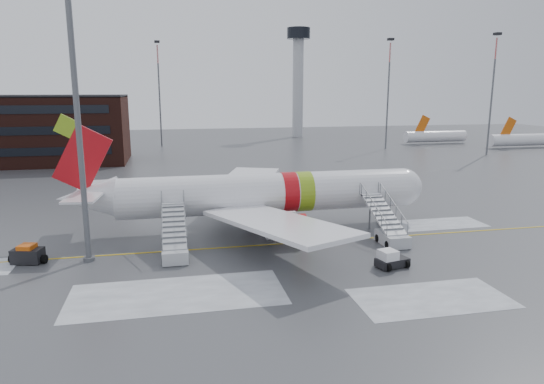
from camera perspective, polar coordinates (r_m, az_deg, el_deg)
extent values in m
plane|color=#494C4F|center=(42.87, -3.22, -5.97)|extent=(260.00, 260.00, 0.00)
cylinder|color=white|center=(46.37, -0.51, -0.11)|extent=(28.00, 3.80, 3.80)
sphere|color=white|center=(50.96, 15.11, 0.57)|extent=(3.80, 3.80, 3.80)
cube|color=black|center=(51.35, 16.18, 1.17)|extent=(1.09, 1.60, 0.97)
cone|color=white|center=(46.05, -20.94, -0.67)|extent=(5.20, 3.72, 3.72)
cube|color=#B90E15|center=(45.47, -21.40, 3.69)|extent=(5.27, 0.30, 6.09)
cube|color=#85AF1C|center=(45.40, -23.04, 7.12)|extent=(2.16, 0.26, 2.16)
cube|color=white|center=(48.41, -20.31, 0.75)|extent=(3.07, 4.85, 0.18)
cube|color=white|center=(43.37, -21.26, -0.55)|extent=(3.07, 4.85, 0.18)
cube|color=white|center=(54.53, -3.31, 1.05)|extent=(10.72, 15.97, 1.13)
cube|color=white|center=(38.23, 0.55, -3.64)|extent=(10.72, 15.97, 1.13)
cylinder|color=white|center=(51.87, -1.10, -1.02)|extent=(3.40, 2.10, 2.10)
cylinder|color=white|center=(42.02, 1.57, -4.12)|extent=(3.40, 2.10, 2.10)
cylinder|color=#595B60|center=(50.66, 12.93, -2.40)|extent=(0.20, 0.20, 1.80)
cylinder|color=black|center=(50.77, 12.91, -2.89)|extent=(0.90, 0.56, 0.90)
cylinder|color=black|center=(49.28, -1.63, -3.03)|extent=(0.90, 0.56, 0.90)
cylinder|color=black|center=(44.74, -0.52, -4.58)|extent=(0.90, 0.56, 0.90)
cube|color=#B8BBC0|center=(43.39, 13.99, -5.34)|extent=(2.00, 3.20, 1.00)
cube|color=#B8BBC0|center=(44.76, 12.94, -2.53)|extent=(1.90, 5.87, 2.52)
cube|color=#B8BBC0|center=(47.43, 11.35, -0.19)|extent=(1.90, 1.40, 0.15)
cylinder|color=#595B60|center=(47.45, 11.45, -2.30)|extent=(0.16, 0.16, 3.40)
cylinder|color=black|center=(42.21, 13.46, -6.08)|extent=(0.25, 0.70, 0.70)
cylinder|color=black|center=(44.69, 14.47, -5.13)|extent=(0.25, 0.70, 0.70)
cube|color=#B2B6BA|center=(39.24, -11.33, -7.06)|extent=(2.00, 3.20, 1.00)
cube|color=#B2B6BA|center=(40.75, -11.47, -3.89)|extent=(1.90, 5.87, 2.52)
cube|color=#B2B6BA|center=(43.66, -11.59, -1.24)|extent=(1.90, 1.40, 0.15)
cylinder|color=#595B60|center=(43.69, -11.49, -3.53)|extent=(0.16, 0.16, 3.40)
cylinder|color=black|center=(38.37, -12.65, -7.88)|extent=(0.25, 0.70, 0.70)
cylinder|color=black|center=(40.26, -10.05, -6.82)|extent=(0.25, 0.70, 0.70)
cube|color=black|center=(38.15, 13.96, -8.00)|extent=(2.66, 1.83, 0.61)
cube|color=white|center=(37.69, 13.49, -7.25)|extent=(1.46, 1.46, 0.78)
cube|color=black|center=(37.59, 13.51, -6.81)|extent=(1.27, 1.34, 0.13)
cylinder|color=black|center=(37.22, 13.50, -8.63)|extent=(0.39, 0.65, 0.61)
cylinder|color=black|center=(38.28, 15.54, -8.16)|extent=(0.39, 0.65, 0.61)
cylinder|color=black|center=(38.11, 12.35, -8.08)|extent=(0.39, 0.65, 0.61)
cylinder|color=black|center=(39.14, 14.38, -7.64)|extent=(0.39, 0.65, 0.61)
cube|color=black|center=(42.27, -26.79, -6.68)|extent=(2.45, 1.81, 1.10)
cube|color=#D2510C|center=(42.08, -26.88, -5.83)|extent=(1.36, 1.44, 0.44)
cylinder|color=black|center=(42.60, -27.91, -7.05)|extent=(1.23, 0.91, 0.66)
cylinder|color=black|center=(42.13, -25.60, -7.02)|extent=(1.23, 0.91, 0.66)
cylinder|color=#595B60|center=(38.96, -21.94, 8.61)|extent=(0.44, 0.44, 22.97)
cylinder|color=#595B60|center=(41.03, -20.71, -7.36)|extent=(0.90, 0.90, 0.30)
cylinder|color=#B2B5BA|center=(140.08, 3.07, 12.23)|extent=(3.00, 3.00, 28.00)
cylinder|color=black|center=(140.92, 3.14, 18.14)|extent=(6.40, 6.40, 3.00)
cylinder|color=#595B60|center=(113.14, 13.43, 9.79)|extent=(0.36, 0.36, 19.20)
cylinder|color=#CC7272|center=(113.36, 13.72, 15.61)|extent=(0.32, 0.32, 4.32)
cube|color=black|center=(113.60, 13.79, 17.06)|extent=(1.20, 1.20, 0.50)
cylinder|color=#595B60|center=(118.42, -13.04, 9.88)|extent=(0.36, 0.36, 19.20)
cylinder|color=#CC7272|center=(118.64, -13.31, 15.45)|extent=(0.32, 0.32, 4.32)
cube|color=black|center=(118.87, -13.38, 16.83)|extent=(1.20, 1.20, 0.50)
cylinder|color=#595B60|center=(109.20, 24.33, 9.00)|extent=(0.36, 0.36, 19.20)
cylinder|color=#CC7272|center=(109.43, 24.86, 15.02)|extent=(0.32, 0.32, 4.32)
cube|color=black|center=(109.68, 25.00, 16.51)|extent=(1.20, 1.20, 0.50)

